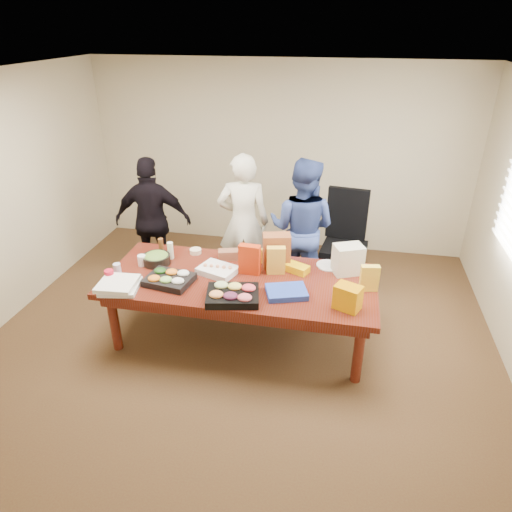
% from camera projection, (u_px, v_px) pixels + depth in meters
% --- Properties ---
extents(floor, '(5.50, 5.00, 0.02)m').
position_uv_depth(floor, '(241.00, 337.00, 5.09)').
color(floor, '#47301E').
rests_on(floor, ground).
extents(ceiling, '(5.50, 5.00, 0.02)m').
position_uv_depth(ceiling, '(236.00, 77.00, 3.83)').
color(ceiling, white).
rests_on(ceiling, wall_back).
extents(wall_back, '(5.50, 0.04, 2.70)m').
position_uv_depth(wall_back, '(279.00, 158.00, 6.64)').
color(wall_back, beige).
rests_on(wall_back, floor).
extents(wall_front, '(5.50, 0.04, 2.70)m').
position_uv_depth(wall_front, '(125.00, 422.00, 2.29)').
color(wall_front, beige).
rests_on(wall_front, floor).
extents(conference_table, '(2.80, 1.20, 0.75)m').
position_uv_depth(conference_table, '(241.00, 309.00, 4.91)').
color(conference_table, '#4C1C0F').
rests_on(conference_table, floor).
extents(office_chair, '(0.71, 0.71, 1.23)m').
position_uv_depth(office_chair, '(344.00, 246.00, 5.73)').
color(office_chair, black).
rests_on(office_chair, floor).
extents(person_center, '(0.70, 0.52, 1.77)m').
position_uv_depth(person_center, '(243.00, 223.00, 5.70)').
color(person_center, silver).
rests_on(person_center, floor).
extents(person_right, '(0.97, 0.83, 1.75)m').
position_uv_depth(person_right, '(302.00, 229.00, 5.56)').
color(person_right, navy).
rests_on(person_right, floor).
extents(person_left, '(1.03, 0.56, 1.66)m').
position_uv_depth(person_left, '(153.00, 221.00, 5.89)').
color(person_left, black).
rests_on(person_left, floor).
extents(veggie_tray, '(0.51, 0.42, 0.07)m').
position_uv_depth(veggie_tray, '(169.00, 280.00, 4.65)').
color(veggie_tray, black).
rests_on(veggie_tray, conference_table).
extents(fruit_tray, '(0.57, 0.48, 0.08)m').
position_uv_depth(fruit_tray, '(233.00, 296.00, 4.38)').
color(fruit_tray, black).
rests_on(fruit_tray, conference_table).
extents(sheet_cake, '(0.46, 0.40, 0.07)m').
position_uv_depth(sheet_cake, '(218.00, 270.00, 4.83)').
color(sheet_cake, white).
rests_on(sheet_cake, conference_table).
extents(salad_bowl, '(0.35, 0.35, 0.10)m').
position_uv_depth(salad_bowl, '(157.00, 259.00, 5.01)').
color(salad_bowl, black).
rests_on(salad_bowl, conference_table).
extents(chip_bag_blue, '(0.46, 0.40, 0.06)m').
position_uv_depth(chip_bag_blue, '(286.00, 292.00, 4.45)').
color(chip_bag_blue, '#223FAD').
rests_on(chip_bag_blue, conference_table).
extents(chip_bag_red, '(0.23, 0.11, 0.32)m').
position_uv_depth(chip_bag_red, '(250.00, 259.00, 4.77)').
color(chip_bag_red, red).
rests_on(chip_bag_red, conference_table).
extents(chip_bag_yellow, '(0.19, 0.10, 0.27)m').
position_uv_depth(chip_bag_yellow, '(369.00, 278.00, 4.48)').
color(chip_bag_yellow, yellow).
rests_on(chip_bag_yellow, conference_table).
extents(chip_bag_orange, '(0.21, 0.13, 0.30)m').
position_uv_depth(chip_bag_orange, '(276.00, 260.00, 4.78)').
color(chip_bag_orange, gold).
rests_on(chip_bag_orange, conference_table).
extents(mayo_jar, '(0.11, 0.11, 0.13)m').
position_uv_depth(mayo_jar, '(266.00, 257.00, 5.03)').
color(mayo_jar, white).
rests_on(mayo_jar, conference_table).
extents(mustard_bottle, '(0.06, 0.06, 0.16)m').
position_uv_depth(mustard_bottle, '(262.00, 256.00, 5.02)').
color(mustard_bottle, yellow).
rests_on(mustard_bottle, conference_table).
extents(dressing_bottle, '(0.07, 0.07, 0.18)m').
position_uv_depth(dressing_bottle, '(161.00, 246.00, 5.22)').
color(dressing_bottle, '#5D3416').
rests_on(dressing_bottle, conference_table).
extents(ranch_bottle, '(0.07, 0.07, 0.20)m').
position_uv_depth(ranch_bottle, '(171.00, 250.00, 5.10)').
color(ranch_bottle, '#EAEACF').
rests_on(ranch_bottle, conference_table).
extents(banana_bunch, '(0.28, 0.23, 0.08)m').
position_uv_depth(banana_bunch, '(297.00, 268.00, 4.85)').
color(banana_bunch, '#FDC305').
rests_on(banana_bunch, conference_table).
extents(bread_loaf, '(0.29, 0.18, 0.11)m').
position_uv_depth(bread_loaf, '(230.00, 254.00, 5.11)').
color(bread_loaf, brown).
rests_on(bread_loaf, conference_table).
extents(kraft_bag, '(0.32, 0.23, 0.38)m').
position_uv_depth(kraft_bag, '(276.00, 251.00, 4.89)').
color(kraft_bag, brown).
rests_on(kraft_bag, conference_table).
extents(red_cup, '(0.11, 0.11, 0.12)m').
position_uv_depth(red_cup, '(109.00, 276.00, 4.67)').
color(red_cup, red).
rests_on(red_cup, conference_table).
extents(clear_cup_a, '(0.10, 0.10, 0.11)m').
position_uv_depth(clear_cup_a, '(117.00, 268.00, 4.82)').
color(clear_cup_a, silver).
rests_on(clear_cup_a, conference_table).
extents(clear_cup_b, '(0.10, 0.10, 0.12)m').
position_uv_depth(clear_cup_b, '(142.00, 260.00, 4.97)').
color(clear_cup_b, white).
rests_on(clear_cup_b, conference_table).
extents(pizza_box_lower, '(0.42, 0.42, 0.04)m').
position_uv_depth(pizza_box_lower, '(120.00, 287.00, 4.55)').
color(pizza_box_lower, silver).
rests_on(pizza_box_lower, conference_table).
extents(pizza_box_upper, '(0.39, 0.39, 0.04)m').
position_uv_depth(pizza_box_upper, '(118.00, 284.00, 4.53)').
color(pizza_box_upper, white).
rests_on(pizza_box_upper, pizza_box_lower).
extents(plate_a, '(0.27, 0.27, 0.01)m').
position_uv_depth(plate_a, '(328.00, 266.00, 4.96)').
color(plate_a, white).
rests_on(plate_a, conference_table).
extents(plate_b, '(0.26, 0.26, 0.02)m').
position_uv_depth(plate_b, '(328.00, 265.00, 4.98)').
color(plate_b, silver).
rests_on(plate_b, conference_table).
extents(dip_bowl_a, '(0.15, 0.15, 0.05)m').
position_uv_depth(dip_bowl_a, '(281.00, 262.00, 5.01)').
color(dip_bowl_a, white).
rests_on(dip_bowl_a, conference_table).
extents(dip_bowl_b, '(0.16, 0.16, 0.05)m').
position_uv_depth(dip_bowl_b, '(196.00, 251.00, 5.24)').
color(dip_bowl_b, beige).
rests_on(dip_bowl_b, conference_table).
extents(grocery_bag_white, '(0.35, 0.31, 0.31)m').
position_uv_depth(grocery_bag_white, '(348.00, 259.00, 4.78)').
color(grocery_bag_white, beige).
rests_on(grocery_bag_white, conference_table).
extents(grocery_bag_yellow, '(0.28, 0.25, 0.24)m').
position_uv_depth(grocery_bag_yellow, '(348.00, 297.00, 4.20)').
color(grocery_bag_yellow, '#D18400').
rests_on(grocery_bag_yellow, conference_table).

